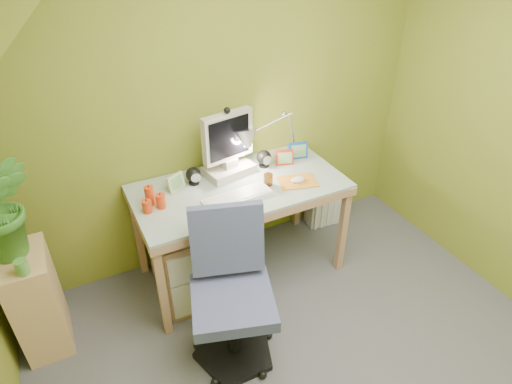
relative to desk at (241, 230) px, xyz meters
name	(u,v)px	position (x,y,z in m)	size (l,w,h in m)	color
wall_back	(218,108)	(0.01, 0.37, 0.81)	(3.20, 0.01, 2.40)	olive
slope_ceiling	(71,150)	(-0.99, -1.23, 1.46)	(1.10, 3.20, 1.10)	white
desk	(241,230)	(0.00, 0.00, 0.00)	(1.45, 0.72, 0.77)	#AD7C5B
monitor	(228,142)	(0.00, 0.18, 0.64)	(0.37, 0.21, 0.50)	#BCB5A9
speaker_left	(193,176)	(-0.27, 0.16, 0.45)	(0.10, 0.10, 0.12)	black
speaker_right	(264,158)	(0.27, 0.16, 0.45)	(0.11, 0.11, 0.13)	black
keyboard	(237,197)	(-0.08, -0.14, 0.40)	(0.46, 0.15, 0.02)	white
mousepad	(298,181)	(0.38, -0.14, 0.39)	(0.26, 0.18, 0.01)	orange
mouse	(298,180)	(0.38, -0.14, 0.40)	(0.10, 0.06, 0.04)	white
amber_tumbler	(268,180)	(0.18, -0.08, 0.43)	(0.06, 0.06, 0.08)	brown
candle_cluster	(151,199)	(-0.60, 0.01, 0.45)	(0.17, 0.15, 0.13)	red
photo_frame_red	(285,157)	(0.42, 0.12, 0.44)	(0.13, 0.02, 0.11)	red
photo_frame_blue	(298,150)	(0.56, 0.16, 0.45)	(0.15, 0.02, 0.12)	#164299
photo_frame_green	(176,182)	(-0.40, 0.14, 0.44)	(0.13, 0.02, 0.11)	#BAD391
desk_lamp	(285,124)	(0.45, 0.18, 0.68)	(0.54, 0.23, 0.58)	silver
side_ledge	(37,301)	(-1.39, -0.04, -0.04)	(0.26, 0.40, 0.70)	tan
potted_plant	(2,208)	(-1.39, 0.01, 0.63)	(0.34, 0.28, 0.63)	#3C7D29
green_cup	(22,267)	(-1.37, -0.19, 0.36)	(0.07, 0.07, 0.09)	#52923D
task_chair	(233,300)	(-0.36, -0.68, 0.09)	(0.53, 0.53, 0.96)	#43496E
radiator	(328,203)	(0.95, 0.23, -0.20)	(0.37, 0.15, 0.37)	silver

